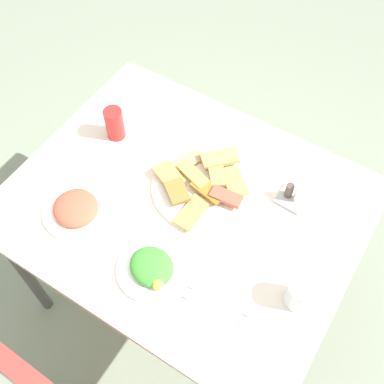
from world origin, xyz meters
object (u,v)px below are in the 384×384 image
at_px(soda_can, 115,124).
at_px(drinking_glass, 300,294).
at_px(paper_napkin, 215,304).
at_px(condiment_caddy, 293,195).
at_px(pide_platter, 203,185).
at_px(salad_plate_rice, 76,209).
at_px(spoon, 211,309).
at_px(salad_plate_greens, 152,268).
at_px(fork, 218,298).
at_px(dining_table, 185,216).

xyz_separation_m(soda_can, drinking_glass, (-0.82, 0.22, -0.01)).
bearing_deg(paper_napkin, drinking_glass, -144.63).
bearing_deg(condiment_caddy, pide_platter, 22.64).
bearing_deg(soda_can, pide_platter, 175.79).
relative_size(salad_plate_rice, condiment_caddy, 2.35).
bearing_deg(salad_plate_rice, pide_platter, -134.44).
xyz_separation_m(salad_plate_rice, spoon, (-0.53, 0.05, -0.01)).
height_order(salad_plate_greens, condiment_caddy, condiment_caddy).
relative_size(pide_platter, soda_can, 2.90).
relative_size(salad_plate_greens, salad_plate_rice, 0.97).
bearing_deg(salad_plate_rice, drinking_glass, -171.60).
distance_m(salad_plate_greens, soda_can, 0.55).
bearing_deg(pide_platter, fork, 127.78).
bearing_deg(condiment_caddy, paper_napkin, 85.81).
relative_size(dining_table, condiment_caddy, 11.92).
xyz_separation_m(paper_napkin, fork, (0.00, -0.02, 0.00)).
xyz_separation_m(soda_can, paper_napkin, (-0.62, 0.36, -0.06)).
xyz_separation_m(pide_platter, salad_plate_rice, (0.29, 0.30, 0.00)).
distance_m(spoon, condiment_caddy, 0.46).
bearing_deg(spoon, dining_table, -49.80).
xyz_separation_m(drinking_glass, fork, (0.19, 0.12, -0.04)).
height_order(pide_platter, paper_napkin, pide_platter).
xyz_separation_m(pide_platter, salad_plate_greens, (-0.03, 0.34, 0.00)).
distance_m(paper_napkin, condiment_caddy, 0.45).
xyz_separation_m(salad_plate_greens, fork, (-0.21, -0.03, -0.01)).
height_order(salad_plate_greens, drinking_glass, drinking_glass).
bearing_deg(salad_plate_greens, dining_table, -79.56).
bearing_deg(paper_napkin, soda_can, -29.83).
relative_size(dining_table, fork, 5.65).
relative_size(drinking_glass, condiment_caddy, 1.04).
xyz_separation_m(dining_table, pide_platter, (-0.02, -0.09, 0.10)).
xyz_separation_m(salad_plate_greens, soda_can, (0.41, -0.37, 0.04)).
height_order(dining_table, spoon, spoon).
height_order(salad_plate_greens, soda_can, soda_can).
relative_size(soda_can, spoon, 0.65).
height_order(spoon, condiment_caddy, condiment_caddy).
xyz_separation_m(drinking_glass, paper_napkin, (0.19, 0.14, -0.05)).
relative_size(drinking_glass, paper_napkin, 0.61).
bearing_deg(condiment_caddy, drinking_glass, 117.84).
height_order(salad_plate_greens, paper_napkin, salad_plate_greens).
bearing_deg(dining_table, paper_napkin, 136.67).
relative_size(fork, condiment_caddy, 2.11).
xyz_separation_m(dining_table, soda_can, (0.36, -0.11, 0.14)).
bearing_deg(spoon, condiment_caddy, -98.46).
relative_size(salad_plate_rice, soda_can, 1.81).
xyz_separation_m(salad_plate_greens, spoon, (-0.21, 0.01, -0.01)).
bearing_deg(paper_napkin, pide_platter, -53.77).
bearing_deg(spoon, pide_platter, -59.64).
bearing_deg(soda_can, salad_plate_greens, 138.34).
height_order(salad_plate_rice, drinking_glass, drinking_glass).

